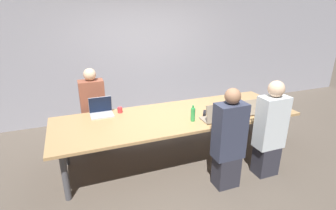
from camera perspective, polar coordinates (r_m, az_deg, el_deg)
The scene contains 15 objects.
ground_plane at distance 4.40m, azimuth 1.85°, elevation -11.26°, with size 24.00×24.00×0.00m, color brown.
curtain_wall at distance 5.80m, azimuth -6.13°, elevation 11.32°, with size 12.00×0.06×2.80m.
conference_table at distance 4.08m, azimuth 1.96°, elevation -2.95°, with size 3.73×1.22×0.75m.
laptop_near_right at distance 4.23m, azimuth 16.75°, elevation -1.14°, with size 0.34×0.25×0.25m.
person_near_right at distance 3.96m, azimuth 21.32°, elevation -5.28°, with size 0.40×0.24×1.42m.
cup_near_right at distance 4.15m, azimuth 12.89°, elevation -1.61°, with size 0.07×0.07×0.09m.
bottle_near_right at distance 4.18m, azimuth 12.68°, elevation -0.45°, with size 0.08×0.08×0.26m.
laptop_far_left at distance 4.19m, azimuth -14.35°, elevation -1.01°, with size 0.35×0.27×0.28m.
person_far_left at distance 4.62m, azimuth -15.91°, elevation -1.08°, with size 0.40×0.24×1.40m.
cup_far_left at distance 4.21m, azimuth -10.42°, elevation -1.09°, with size 0.08×0.08×0.09m.
laptop_near_midright at distance 3.88m, azimuth 10.07°, elevation -2.45°, with size 0.32×0.27×0.28m.
person_near_midright at distance 3.54m, azimuth 13.06°, elevation -7.67°, with size 0.40×0.24×1.40m.
bottle_near_midright at distance 3.84m, azimuth 5.44°, elevation -2.02°, with size 0.07×0.07×0.24m.
stapler at distance 4.11m, azimuth 7.96°, elevation -1.78°, with size 0.11×0.15×0.05m.
notebook at distance 4.28m, azimuth 10.79°, elevation -1.22°, with size 0.27×0.24×0.02m.
Camera 1 is at (-1.46, -3.44, 2.33)m, focal length 28.00 mm.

